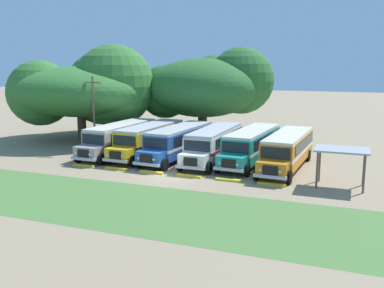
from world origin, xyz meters
TOP-DOWN VIEW (x-y plane):
  - ground_plane at (0.00, 0.00)m, footprint 220.00×220.00m
  - foreground_grass_strip at (0.00, -7.17)m, footprint 80.00×8.46m
  - parked_bus_slot_0 at (-7.76, 6.15)m, footprint 3.00×10.88m
  - parked_bus_slot_1 at (-4.85, 6.53)m, footprint 3.10×10.89m
  - parked_bus_slot_2 at (-1.72, 6.29)m, footprint 3.35×10.94m
  - parked_bus_slot_3 at (1.56, 6.51)m, footprint 2.72×10.84m
  - parked_bus_slot_4 at (4.84, 6.97)m, footprint 3.32×10.94m
  - parked_bus_slot_5 at (8.07, 6.00)m, footprint 3.17×10.91m
  - curb_wheelstop_0 at (-7.89, 0.30)m, footprint 2.00×0.36m
  - curb_wheelstop_1 at (-4.73, 0.30)m, footprint 2.00×0.36m
  - curb_wheelstop_2 at (-1.58, 0.30)m, footprint 2.00×0.36m
  - curb_wheelstop_3 at (1.58, 0.30)m, footprint 2.00×0.36m
  - curb_wheelstop_4 at (4.73, 0.30)m, footprint 2.00×0.36m
  - curb_wheelstop_5 at (7.89, 0.30)m, footprint 2.00×0.36m
  - broad_shade_tree at (-3.19, 18.54)m, footprint 15.12×13.34m
  - secondary_tree at (-15.52, 12.73)m, footprint 16.09×15.90m
  - utility_pole at (-10.85, 6.51)m, footprint 1.80×0.20m
  - waiting_shelter at (12.41, 1.60)m, footprint 3.60×2.60m

SIDE VIEW (x-z plane):
  - ground_plane at x=0.00m, z-range 0.00..0.00m
  - foreground_grass_strip at x=0.00m, z-range 0.00..0.01m
  - curb_wheelstop_0 at x=-7.89m, z-range 0.00..0.15m
  - curb_wheelstop_1 at x=-4.73m, z-range 0.00..0.15m
  - curb_wheelstop_2 at x=-1.58m, z-range 0.00..0.15m
  - curb_wheelstop_3 at x=1.58m, z-range 0.00..0.15m
  - curb_wheelstop_4 at x=4.73m, z-range 0.00..0.15m
  - curb_wheelstop_5 at x=7.89m, z-range 0.00..0.15m
  - parked_bus_slot_0 at x=-7.76m, z-range 0.17..2.99m
  - parked_bus_slot_1 at x=-4.85m, z-range 0.17..2.99m
  - parked_bus_slot_2 at x=-1.72m, z-range 0.17..2.99m
  - parked_bus_slot_3 at x=1.56m, z-range 0.17..2.99m
  - parked_bus_slot_4 at x=4.84m, z-range 0.17..2.99m
  - parked_bus_slot_5 at x=8.07m, z-range 0.17..2.99m
  - waiting_shelter at x=12.41m, z-range 1.09..3.81m
  - utility_pole at x=-10.85m, z-range 0.25..7.52m
  - secondary_tree at x=-15.52m, z-range 0.28..10.89m
  - broad_shade_tree at x=-3.19m, z-range 0.76..11.11m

